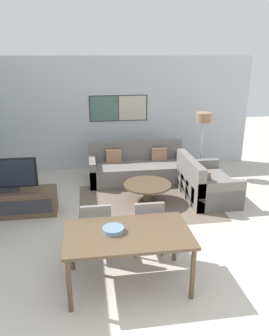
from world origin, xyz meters
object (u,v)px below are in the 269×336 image
(tv_console, at_px, (10,203))
(dining_table, at_px, (128,238))
(sofa_side, at_px, (204,185))
(fruit_bowl, at_px, (113,229))
(dining_chair_centre, at_px, (147,222))
(floor_lamp, at_px, (203,122))
(coffee_table, at_px, (147,188))
(television, at_px, (7,175))
(sofa_main, at_px, (137,168))
(dining_chair_left, at_px, (96,225))

(tv_console, relative_size, dining_table, 1.06)
(sofa_side, bearing_deg, fruit_bowl, 139.51)
(sofa_side, bearing_deg, dining_chair_centre, 139.71)
(floor_lamp, bearing_deg, fruit_bowl, -123.54)
(coffee_table, xyz_separation_m, dining_table, (-0.70, -2.40, 0.37))
(fruit_bowl, bearing_deg, dining_table, -13.47)
(fruit_bowl, bearing_deg, floor_lamp, 56.46)
(television, xyz_separation_m, dining_table, (1.90, -2.23, -0.12))
(sofa_main, relative_size, sofa_side, 1.54)
(sofa_side, xyz_separation_m, coffee_table, (-1.19, -0.07, 0.02))
(coffee_table, bearing_deg, dining_table, -106.26)
(dining_chair_centre, bearing_deg, dining_table, -119.01)
(sofa_main, relative_size, dining_chair_left, 2.62)
(television, height_order, dining_chair_left, television)
(sofa_side, xyz_separation_m, dining_table, (-1.89, -2.47, 0.39))
(tv_console, xyz_separation_m, television, (0.00, 0.00, 0.54))
(sofa_side, distance_m, dining_table, 3.14)
(fruit_bowl, bearing_deg, sofa_side, 49.51)
(fruit_bowl, relative_size, floor_lamp, 0.17)
(tv_console, relative_size, sofa_side, 1.14)
(coffee_table, distance_m, fruit_bowl, 2.56)
(coffee_table, xyz_separation_m, dining_chair_centre, (-0.32, -1.72, 0.20))
(television, distance_m, dining_chair_centre, 2.77)
(dining_chair_centre, bearing_deg, floor_lamp, 58.21)
(television, distance_m, fruit_bowl, 2.78)
(sofa_main, bearing_deg, television, -150.53)
(television, xyz_separation_m, sofa_main, (2.60, 1.47, -0.50))
(dining_table, bearing_deg, coffee_table, 73.74)
(sofa_main, bearing_deg, dining_chair_left, -109.75)
(tv_console, xyz_separation_m, dining_chair_left, (1.52, -1.53, 0.26))
(dining_table, distance_m, dining_chair_centre, 0.79)
(television, bearing_deg, sofa_main, 29.47)
(tv_console, height_order, sofa_main, sofa_main)
(sofa_main, distance_m, fruit_bowl, 3.79)
(fruit_bowl, xyz_separation_m, floor_lamp, (2.44, 3.68, 0.55))
(sofa_side, bearing_deg, dining_table, 142.50)
(dining_chair_left, xyz_separation_m, fruit_bowl, (0.20, -0.66, 0.28))
(coffee_table, bearing_deg, television, -176.22)
(sofa_main, xyz_separation_m, coffee_table, (0.00, -1.30, 0.02))
(dining_chair_centre, bearing_deg, dining_chair_left, 178.23)
(television, distance_m, dining_chair_left, 2.17)
(television, height_order, dining_chair_centre, television)
(tv_console, bearing_deg, dining_chair_centre, -34.27)
(tv_console, xyz_separation_m, fruit_bowl, (1.72, -2.18, 0.54))
(tv_console, xyz_separation_m, dining_chair_centre, (2.27, -1.55, 0.26))
(tv_console, distance_m, coffee_table, 2.60)
(coffee_table, relative_size, dining_chair_left, 1.10)
(television, height_order, floor_lamp, floor_lamp)
(sofa_main, distance_m, dining_table, 3.78)
(dining_chair_centre, xyz_separation_m, fruit_bowl, (-0.55, -0.63, 0.28))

